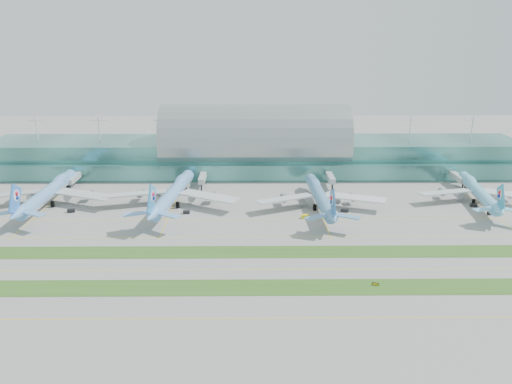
{
  "coord_description": "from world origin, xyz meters",
  "views": [
    {
      "loc": [
        -2.04,
        -186.98,
        87.69
      ],
      "look_at": [
        0.0,
        55.0,
        9.0
      ],
      "focal_mm": 35.0,
      "sensor_mm": 36.0,
      "label": 1
    }
  ],
  "objects_px": {
    "airliner_c": "(320,195)",
    "taxiway_sign_east": "(375,284)",
    "terminal": "(255,149)",
    "airliner_d": "(478,191)",
    "airliner_a": "(49,191)",
    "airliner_b": "(173,192)"
  },
  "relations": [
    {
      "from": "airliner_c",
      "to": "airliner_d",
      "type": "distance_m",
      "value": 85.97
    },
    {
      "from": "airliner_a",
      "to": "taxiway_sign_east",
      "type": "xyz_separation_m",
      "value": [
        151.5,
        -89.87,
        -6.43
      ]
    },
    {
      "from": "airliner_c",
      "to": "airliner_d",
      "type": "bearing_deg",
      "value": 2.91
    },
    {
      "from": "terminal",
      "to": "airliner_c",
      "type": "bearing_deg",
      "value": -65.45
    },
    {
      "from": "airliner_b",
      "to": "taxiway_sign_east",
      "type": "height_order",
      "value": "airliner_b"
    },
    {
      "from": "terminal",
      "to": "airliner_d",
      "type": "bearing_deg",
      "value": -28.53
    },
    {
      "from": "airliner_b",
      "to": "airliner_d",
      "type": "xyz_separation_m",
      "value": [
        161.77,
        2.84,
        -0.74
      ]
    },
    {
      "from": "airliner_d",
      "to": "airliner_a",
      "type": "bearing_deg",
      "value": -171.98
    },
    {
      "from": "terminal",
      "to": "airliner_d",
      "type": "height_order",
      "value": "terminal"
    },
    {
      "from": "terminal",
      "to": "airliner_c",
      "type": "relative_size",
      "value": 4.44
    },
    {
      "from": "airliner_b",
      "to": "airliner_c",
      "type": "height_order",
      "value": "airliner_b"
    },
    {
      "from": "terminal",
      "to": "airliner_c",
      "type": "xyz_separation_m",
      "value": [
        32.87,
        -71.97,
        -7.72
      ]
    },
    {
      "from": "airliner_d",
      "to": "taxiway_sign_east",
      "type": "bearing_deg",
      "value": -122.16
    },
    {
      "from": "airliner_a",
      "to": "taxiway_sign_east",
      "type": "relative_size",
      "value": 34.05
    },
    {
      "from": "terminal",
      "to": "airliner_d",
      "type": "xyz_separation_m",
      "value": [
        118.51,
        -64.41,
        -8.01
      ]
    },
    {
      "from": "airliner_c",
      "to": "taxiway_sign_east",
      "type": "xyz_separation_m",
      "value": [
        9.55,
        -83.56,
        -6.0
      ]
    },
    {
      "from": "airliner_d",
      "to": "taxiway_sign_east",
      "type": "xyz_separation_m",
      "value": [
        -76.09,
        -91.11,
        -5.7
      ]
    },
    {
      "from": "airliner_a",
      "to": "airliner_d",
      "type": "distance_m",
      "value": 227.59
    },
    {
      "from": "taxiway_sign_east",
      "to": "terminal",
      "type": "bearing_deg",
      "value": 122.9
    },
    {
      "from": "taxiway_sign_east",
      "to": "airliner_b",
      "type": "bearing_deg",
      "value": 151.79
    },
    {
      "from": "airliner_a",
      "to": "airliner_c",
      "type": "distance_m",
      "value": 142.09
    },
    {
      "from": "airliner_d",
      "to": "taxiway_sign_east",
      "type": "distance_m",
      "value": 118.84
    }
  ]
}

